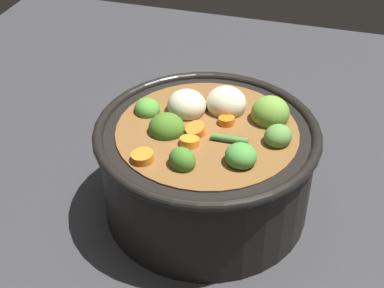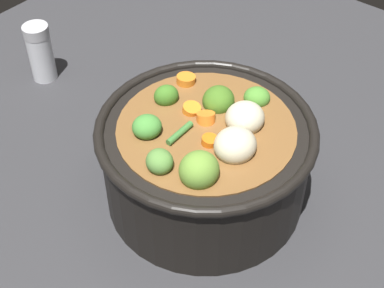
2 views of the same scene
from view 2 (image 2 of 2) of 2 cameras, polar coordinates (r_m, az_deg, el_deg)
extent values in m
plane|color=#2D2D30|center=(0.72, 1.28, -5.03)|extent=(1.10, 1.10, 0.00)
cylinder|color=black|center=(0.68, 1.35, -1.94)|extent=(0.24, 0.24, 0.11)
torus|color=black|center=(0.64, 1.43, 1.54)|extent=(0.25, 0.25, 0.01)
cylinder|color=brown|center=(0.67, 1.36, -1.65)|extent=(0.20, 0.20, 0.11)
ellipsoid|color=#3D7323|center=(0.67, -2.59, 4.83)|extent=(0.04, 0.04, 0.03)
ellipsoid|color=#458C38|center=(0.63, -4.53, 1.73)|extent=(0.04, 0.04, 0.03)
ellipsoid|color=#55863B|center=(0.59, -2.92, -1.97)|extent=(0.04, 0.04, 0.03)
ellipsoid|color=#426F20|center=(0.67, 2.66, 4.34)|extent=(0.05, 0.05, 0.03)
ellipsoid|color=olive|center=(0.58, 0.72, -2.64)|extent=(0.05, 0.05, 0.04)
ellipsoid|color=#4C8B30|center=(0.68, 6.50, 4.63)|extent=(0.04, 0.04, 0.02)
cylinder|color=orange|center=(0.66, -0.05, 3.42)|extent=(0.02, 0.02, 0.01)
cylinder|color=orange|center=(0.70, -0.60, 6.35)|extent=(0.03, 0.03, 0.01)
cylinder|color=orange|center=(0.65, 1.39, 2.57)|extent=(0.03, 0.03, 0.02)
cylinder|color=orange|center=(0.62, 1.77, 0.22)|extent=(0.03, 0.03, 0.01)
ellipsoid|color=beige|center=(0.64, 5.31, 2.60)|extent=(0.05, 0.05, 0.04)
ellipsoid|color=beige|center=(0.61, 4.34, -0.13)|extent=(0.05, 0.05, 0.04)
cylinder|color=#3C7533|center=(0.62, -1.23, 1.11)|extent=(0.04, 0.01, 0.01)
cylinder|color=silver|center=(0.90, -14.83, 8.41)|extent=(0.04, 0.04, 0.08)
cylinder|color=#B7B7BC|center=(0.88, -15.37, 10.83)|extent=(0.04, 0.04, 0.02)
camera|label=1|loc=(0.81, -39.07, 31.12)|focal=51.98mm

